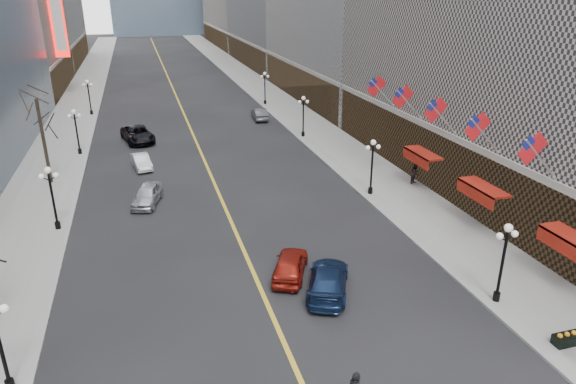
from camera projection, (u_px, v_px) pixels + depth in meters
sidewalk_east at (273, 98)px, 78.00m from camera, size 6.00×230.00×0.15m
sidewalk_west at (77, 109)px, 70.78m from camera, size 6.00×230.00×0.15m
lane_line at (174, 92)px, 83.34m from camera, size 0.25×200.00×0.02m
streetlamp_east_0 at (504, 255)px, 26.41m from camera, size 1.26×0.44×4.52m
streetlamp_east_1 at (372, 161)px, 40.69m from camera, size 1.26×0.44×4.52m
streetlamp_east_2 at (303, 112)px, 56.75m from camera, size 1.26×0.44×4.52m
streetlamp_east_3 at (265, 85)px, 72.81m from camera, size 1.26×0.44×4.52m
streetlamp_west_1 at (52, 192)px, 34.61m from camera, size 1.26×0.44×4.52m
streetlamp_west_2 at (76, 127)px, 50.67m from camera, size 1.26×0.44×4.52m
streetlamp_west_3 at (89, 93)px, 66.73m from camera, size 1.26×0.44×4.52m
flag_1 at (535, 151)px, 28.37m from camera, size 2.87×0.12×2.87m
flag_2 at (480, 129)px, 32.83m from camera, size 2.87×0.12×2.87m
flag_3 at (438, 112)px, 37.29m from camera, size 2.87×0.12×2.87m
flag_4 at (405, 99)px, 41.75m from camera, size 2.87×0.12×2.87m
flag_5 at (378, 88)px, 46.21m from camera, size 2.87×0.12×2.87m
awning_a at (573, 241)px, 27.46m from camera, size 1.40×4.00×0.93m
awning_b at (481, 189)px, 34.59m from camera, size 1.40×4.00×0.93m
awning_c at (421, 154)px, 41.73m from camera, size 1.40×4.00×0.93m
theatre_marquee at (57, 15)px, 74.80m from camera, size 2.00×0.55×12.00m
tree_west_far at (39, 112)px, 41.86m from camera, size 3.60×3.60×7.92m
planter_east at (573, 337)px, 24.06m from camera, size 2.00×0.60×0.67m
car_nb_near at (147, 195)px, 39.78m from camera, size 2.93×4.74×1.51m
car_nb_mid at (141, 162)px, 47.72m from camera, size 2.01×4.15×1.31m
car_nb_far at (138, 134)px, 55.91m from camera, size 3.98×6.47×1.67m
car_sb_near at (328, 280)px, 28.23m from camera, size 4.05×5.60×1.51m
car_sb_mid at (290, 265)px, 29.80m from camera, size 3.40×4.69×1.48m
car_sb_far at (260, 114)px, 65.33m from camera, size 1.81×4.56×1.48m
ped_east_walk at (415, 173)px, 43.51m from camera, size 1.00×0.89×1.81m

